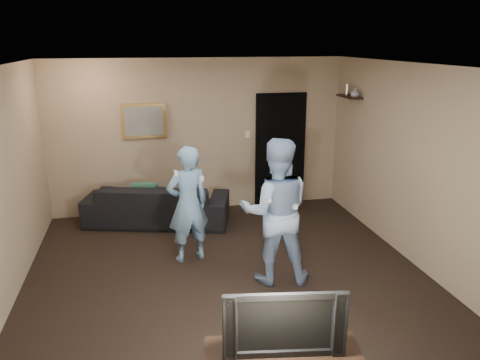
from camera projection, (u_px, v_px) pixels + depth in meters
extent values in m
plane|color=black|center=(227.00, 273.00, 6.00)|extent=(5.00, 5.00, 0.00)
cube|color=silver|center=(225.00, 65.00, 5.25)|extent=(5.00, 5.00, 0.04)
cube|color=tan|center=(199.00, 136.00, 7.96)|extent=(5.00, 0.04, 2.60)
cube|color=tan|center=(291.00, 274.00, 3.29)|extent=(5.00, 0.04, 2.60)
cube|color=tan|center=(1.00, 190.00, 5.11)|extent=(0.04, 5.00, 2.60)
cube|color=tan|center=(413.00, 165.00, 6.14)|extent=(0.04, 5.00, 2.60)
imported|color=black|center=(158.00, 203.00, 7.59)|extent=(2.43, 1.46, 0.66)
cube|color=#1A5040|center=(145.00, 195.00, 7.51)|extent=(0.42, 0.20, 0.40)
cube|color=olive|center=(144.00, 121.00, 7.67)|extent=(0.72, 0.05, 0.57)
cube|color=slate|center=(144.00, 121.00, 7.64)|extent=(0.62, 0.01, 0.47)
cube|color=black|center=(280.00, 150.00, 8.32)|extent=(0.90, 0.06, 2.00)
cube|color=silver|center=(247.00, 134.00, 8.11)|extent=(0.08, 0.02, 0.12)
cube|color=black|center=(349.00, 97.00, 7.60)|extent=(0.20, 0.60, 0.03)
imported|color=#A0A0A4|center=(355.00, 92.00, 7.39)|extent=(0.18, 0.18, 0.15)
cylinder|color=silver|center=(347.00, 89.00, 7.66)|extent=(0.06, 0.06, 0.18)
imported|color=black|center=(283.00, 319.00, 3.71)|extent=(0.98, 0.28, 0.56)
imported|color=#719EC5|center=(188.00, 204.00, 6.18)|extent=(0.66, 0.52, 1.58)
cube|color=white|center=(176.00, 173.00, 5.79)|extent=(0.04, 0.14, 0.04)
cube|color=white|center=(202.00, 178.00, 5.88)|extent=(0.05, 0.09, 0.05)
imported|color=#8CA6CB|center=(276.00, 212.00, 5.61)|extent=(0.99, 0.84, 1.80)
cube|color=white|center=(268.00, 199.00, 5.30)|extent=(0.04, 0.14, 0.04)
cube|color=white|center=(295.00, 206.00, 5.40)|extent=(0.05, 0.09, 0.05)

